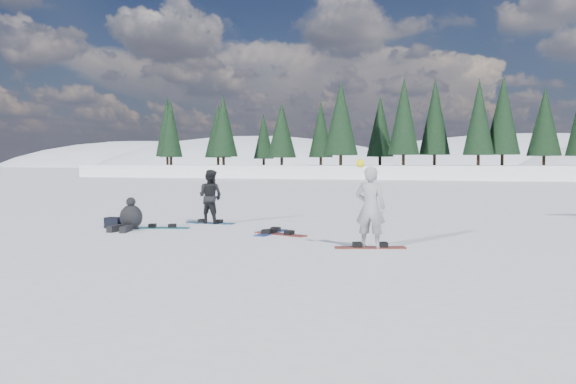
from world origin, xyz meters
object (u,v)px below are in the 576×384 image
object	(u,v)px
seated_rider	(130,217)
snowboard_loose_b	(281,234)
snowboard_loose_c	(162,228)
gear_bag	(114,223)
snowboard_loose_a	(271,233)
snowboarder_woman	(370,207)
snowboarder_man	(210,197)

from	to	relation	value
seated_rider	snowboard_loose_b	size ratio (longest dim) A/B	0.73
snowboard_loose_c	snowboard_loose_b	distance (m)	3.58
gear_bag	snowboard_loose_b	distance (m)	4.92
snowboard_loose_c	snowboard_loose_b	bearing A→B (deg)	-18.53
snowboard_loose_c	snowboard_loose_a	size ratio (longest dim) A/B	1.00
snowboarder_woman	snowboard_loose_b	world-z (taller)	snowboarder_woman
snowboard_loose_c	snowboard_loose_b	size ratio (longest dim) A/B	1.00
snowboarder_man	snowboard_loose_b	xyz separation A→B (m)	(2.86, -1.80, -0.80)
snowboarder_man	gear_bag	xyz separation A→B (m)	(-2.05, -1.89, -0.66)
seated_rider	snowboarder_woman	bearing A→B (deg)	-17.96
seated_rider	gear_bag	xyz separation A→B (m)	(-0.70, 0.26, -0.19)
seated_rider	snowboard_loose_b	xyz separation A→B (m)	(4.21, 0.35, -0.33)
snowboarder_woman	snowboard_loose_b	bearing A→B (deg)	-29.12
seated_rider	snowboard_loose_a	world-z (taller)	seated_rider
gear_bag	snowboard_loose_c	world-z (taller)	gear_bag
snowboard_loose_b	snowboard_loose_a	distance (m)	0.37
gear_bag	snowboard_loose_b	xyz separation A→B (m)	(4.91, 0.10, -0.14)
snowboarder_woman	seated_rider	bearing A→B (deg)	-8.12
snowboarder_woman	snowboard_loose_c	world-z (taller)	snowboarder_woman
gear_bag	snowboard_loose_c	distance (m)	1.39
snowboard_loose_c	snowboard_loose_a	xyz separation A→B (m)	(3.25, -0.05, 0.00)
snowboarder_woman	snowboarder_man	distance (m)	6.36
seated_rider	snowboard_loose_a	distance (m)	3.94
snowboarder_man	gear_bag	bearing A→B (deg)	51.26
snowboard_loose_a	seated_rider	bearing A→B (deg)	102.65
snowboard_loose_b	snowboarder_man	bearing A→B (deg)	166.86
gear_bag	snowboard_loose_c	size ratio (longest dim) A/B	0.30
snowboard_loose_b	seated_rider	bearing A→B (deg)	-156.19
snowboarder_woman	snowboard_loose_a	distance (m)	3.47
gear_bag	snowboard_loose_c	bearing A→B (deg)	14.00
seated_rider	snowboard_loose_b	bearing A→B (deg)	-3.33
snowboard_loose_c	seated_rider	bearing A→B (deg)	-152.10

